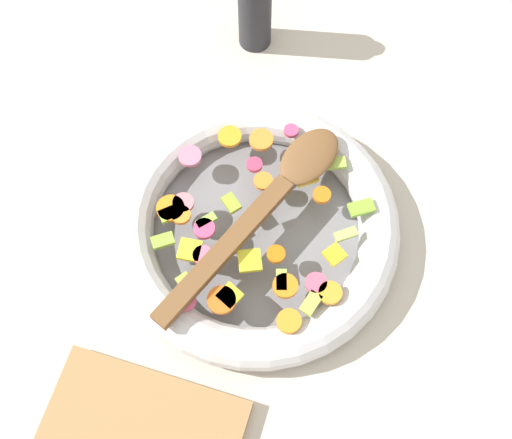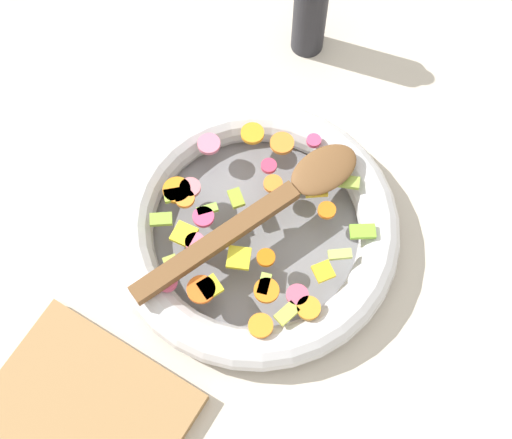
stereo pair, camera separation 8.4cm
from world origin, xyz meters
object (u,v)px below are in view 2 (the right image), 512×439
Objects in this scene: pepper_mill at (311,7)px; cutting_board at (71,433)px; wooden_spoon at (272,204)px; skillet at (256,229)px.

cutting_board is at bearing -176.01° from pepper_mill.
skillet is at bearing 157.61° from wooden_spoon.
skillet reaches higher than cutting_board.
cutting_board is (-0.31, 0.05, -0.01)m from skillet.
cutting_board is (-0.33, 0.06, -0.05)m from wooden_spoon.
wooden_spoon is 1.37× the size of cutting_board.
pepper_mill is at bearing 3.99° from cutting_board.
wooden_spoon reaches higher than cutting_board.
wooden_spoon is 1.76× the size of pepper_mill.
pepper_mill reaches higher than cutting_board.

